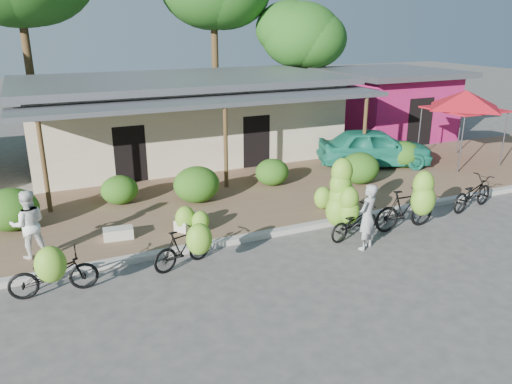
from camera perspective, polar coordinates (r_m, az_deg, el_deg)
ground at (r=12.00m, az=7.43°, el=-8.24°), size 100.00×100.00×0.00m
sidewalk at (r=16.07m, az=-1.95°, el=-0.72°), size 60.00×6.00×0.12m
curb at (r=13.53m, az=2.98°, el=-4.51°), size 60.00×0.25×0.15m
shop_main at (r=21.08m, az=-8.32°, el=8.47°), size 13.00×8.50×3.35m
shop_pink at (r=26.06m, az=14.67°, el=9.90°), size 6.00×6.00×3.25m
tree_near_right at (r=27.01m, az=4.67°, el=17.65°), size 4.34×4.16×6.54m
hedge_0 at (r=14.84m, az=-26.26°, el=-1.81°), size 1.47×1.32×1.15m
hedge_1 at (r=15.85m, az=-15.33°, el=0.24°), size 1.13×1.02×0.88m
hedge_2 at (r=15.52m, az=-6.80°, el=0.86°), size 1.44×1.29×1.12m
hedge_3 at (r=17.07m, az=1.85°, el=2.28°), size 1.17×1.05×0.91m
hedge_4 at (r=17.59m, az=11.76°, el=2.68°), size 1.39×1.25×1.09m
hedge_5 at (r=20.02m, az=16.51°, el=4.13°), size 1.29×1.16×1.01m
red_canopy at (r=21.14m, az=22.81°, el=9.70°), size 3.50×3.50×2.86m
bike_far_left at (r=11.18m, az=-22.19°, el=-8.46°), size 1.81×1.25×1.36m
bike_left at (r=11.58m, az=-7.95°, el=-6.11°), size 1.65×1.34×1.27m
bike_center at (r=13.46m, az=10.29°, el=-1.52°), size 1.74×1.31×2.07m
bike_right at (r=14.04m, az=17.22°, el=-1.42°), size 1.93×1.23×1.84m
bike_far_right at (r=16.50m, az=23.49°, el=-0.14°), size 2.04×1.10×1.02m
loose_banana_a at (r=13.34m, az=-6.37°, el=-3.36°), size 0.47×0.40×0.59m
loose_banana_b at (r=13.47m, az=-8.09°, el=-3.00°), size 0.55×0.47×0.68m
loose_banana_c at (r=15.03m, az=7.65°, el=-0.65°), size 0.55×0.47×0.69m
sack_near at (r=13.71m, az=-7.63°, el=-3.46°), size 0.92×0.82×0.30m
sack_far at (r=13.40m, az=-15.46°, el=-4.58°), size 0.79×0.46×0.28m
vendor at (r=12.69m, az=12.60°, el=-2.80°), size 0.74×0.64×1.70m
bystander at (r=12.83m, az=-24.56°, el=-3.39°), size 0.82×0.64×1.66m
teal_van at (r=19.90m, az=13.39°, el=5.00°), size 4.67×3.12×1.48m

